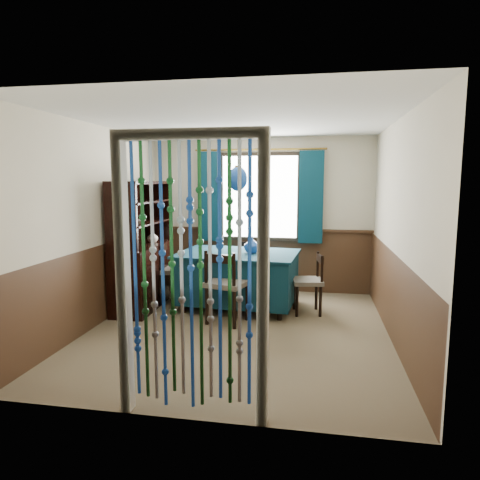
% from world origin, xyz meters
% --- Properties ---
extents(floor, '(4.00, 4.00, 0.00)m').
position_xyz_m(floor, '(0.00, 0.00, 0.00)').
color(floor, brown).
rests_on(floor, ground).
extents(ceiling, '(4.00, 4.00, 0.00)m').
position_xyz_m(ceiling, '(0.00, 0.00, 2.50)').
color(ceiling, silver).
rests_on(ceiling, ground).
extents(wall_back, '(3.60, 0.00, 3.60)m').
position_xyz_m(wall_back, '(0.00, 2.00, 1.25)').
color(wall_back, beige).
rests_on(wall_back, ground).
extents(wall_front, '(3.60, 0.00, 3.60)m').
position_xyz_m(wall_front, '(0.00, -2.00, 1.25)').
color(wall_front, beige).
rests_on(wall_front, ground).
extents(wall_left, '(0.00, 4.00, 4.00)m').
position_xyz_m(wall_left, '(-1.80, 0.00, 1.25)').
color(wall_left, beige).
rests_on(wall_left, ground).
extents(wall_right, '(0.00, 4.00, 4.00)m').
position_xyz_m(wall_right, '(1.80, 0.00, 1.25)').
color(wall_right, beige).
rests_on(wall_right, ground).
extents(wainscot_back, '(3.60, 0.00, 3.60)m').
position_xyz_m(wainscot_back, '(0.00, 1.99, 0.50)').
color(wainscot_back, '#402818').
rests_on(wainscot_back, ground).
extents(wainscot_front, '(3.60, 0.00, 3.60)m').
position_xyz_m(wainscot_front, '(0.00, -1.99, 0.50)').
color(wainscot_front, '#402818').
rests_on(wainscot_front, ground).
extents(wainscot_left, '(0.00, 4.00, 4.00)m').
position_xyz_m(wainscot_left, '(-1.79, 0.00, 0.50)').
color(wainscot_left, '#402818').
rests_on(wainscot_left, ground).
extents(wainscot_right, '(0.00, 4.00, 4.00)m').
position_xyz_m(wainscot_right, '(1.79, 0.00, 0.50)').
color(wainscot_right, '#402818').
rests_on(wainscot_right, ground).
extents(window, '(1.32, 0.12, 1.42)m').
position_xyz_m(window, '(0.00, 1.95, 1.55)').
color(window, black).
rests_on(window, wall_back).
extents(doorway, '(1.16, 0.12, 2.18)m').
position_xyz_m(doorway, '(0.00, -1.94, 1.05)').
color(doorway, silver).
rests_on(doorway, ground).
extents(dining_table, '(1.74, 1.26, 0.80)m').
position_xyz_m(dining_table, '(-0.18, 0.94, 0.46)').
color(dining_table, '#0B2C3B').
rests_on(dining_table, floor).
extents(chair_near, '(0.57, 0.56, 0.95)m').
position_xyz_m(chair_near, '(-0.20, 0.24, 0.50)').
color(chair_near, black).
rests_on(chair_near, floor).
extents(chair_far, '(0.47, 0.46, 0.86)m').
position_xyz_m(chair_far, '(-0.12, 1.69, 0.46)').
color(chair_far, black).
rests_on(chair_far, floor).
extents(chair_left, '(0.50, 0.52, 0.92)m').
position_xyz_m(chair_left, '(-1.14, 1.04, 0.49)').
color(chair_left, black).
rests_on(chair_left, floor).
extents(chair_right, '(0.46, 0.47, 0.83)m').
position_xyz_m(chair_right, '(0.84, 0.85, 0.44)').
color(chair_right, black).
rests_on(chair_right, floor).
extents(sideboard, '(0.50, 1.39, 1.80)m').
position_xyz_m(sideboard, '(-1.54, 0.77, 0.62)').
color(sideboard, black).
rests_on(sideboard, floor).
extents(pendant_lamp, '(0.27, 0.27, 0.83)m').
position_xyz_m(pendant_lamp, '(-0.18, 0.94, 1.84)').
color(pendant_lamp, olive).
rests_on(pendant_lamp, ceiling).
extents(vase_table, '(0.27, 0.27, 0.21)m').
position_xyz_m(vase_table, '(0.02, 0.96, 0.90)').
color(vase_table, navy).
rests_on(vase_table, dining_table).
extents(bowl_shelf, '(0.27, 0.27, 0.05)m').
position_xyz_m(bowl_shelf, '(-1.48, 0.53, 1.26)').
color(bowl_shelf, beige).
rests_on(bowl_shelf, sideboard).
extents(vase_sideboard, '(0.21, 0.21, 0.18)m').
position_xyz_m(vase_sideboard, '(-1.48, 1.03, 0.99)').
color(vase_sideboard, beige).
rests_on(vase_sideboard, sideboard).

